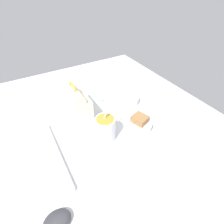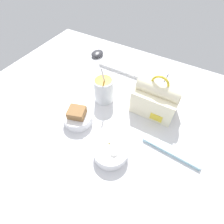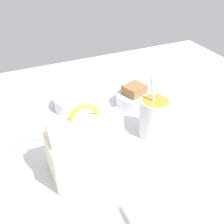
# 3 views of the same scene
# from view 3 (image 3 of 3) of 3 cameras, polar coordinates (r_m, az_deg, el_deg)

# --- Properties ---
(desk_surface) EXTENTS (1.40, 1.10, 0.02)m
(desk_surface) POSITION_cam_3_polar(r_m,az_deg,el_deg) (0.88, 0.96, -3.65)
(desk_surface) COLOR silver
(desk_surface) RESTS_ON ground
(keyboard) EXTENTS (0.37, 0.13, 0.02)m
(keyboard) POSITION_cam_3_polar(r_m,az_deg,el_deg) (0.70, 18.97, -16.72)
(keyboard) COLOR silver
(keyboard) RESTS_ON desk_surface
(lunch_bag) EXTENTS (0.19, 0.12, 0.19)m
(lunch_bag) POSITION_cam_3_polar(r_m,az_deg,el_deg) (0.70, -5.29, -6.85)
(lunch_bag) COLOR #EFE5C1
(lunch_bag) RESTS_ON desk_surface
(soup_cup) EXTENTS (0.09, 0.09, 0.19)m
(soup_cup) POSITION_cam_3_polar(r_m,az_deg,el_deg) (0.83, 8.47, -0.96)
(soup_cup) COLOR silver
(soup_cup) RESTS_ON desk_surface
(bento_bowl_sandwich) EXTENTS (0.12, 0.12, 0.08)m
(bento_bowl_sandwich) POSITION_cam_3_polar(r_m,az_deg,el_deg) (0.98, 4.46, 2.95)
(bento_bowl_sandwich) COLOR silver
(bento_bowl_sandwich) RESTS_ON desk_surface
(bento_bowl_snacks) EXTENTS (0.13, 0.13, 0.06)m
(bento_bowl_snacks) POSITION_cam_3_polar(r_m,az_deg,el_deg) (0.97, -7.93, 2.07)
(bento_bowl_snacks) COLOR silver
(bento_bowl_snacks) RESTS_ON desk_surface
(chopstick_case) EXTENTS (0.22, 0.04, 0.02)m
(chopstick_case) POSITION_cam_3_polar(r_m,az_deg,el_deg) (0.85, -17.66, -5.63)
(chopstick_case) COLOR #99C6D6
(chopstick_case) RESTS_ON desk_surface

